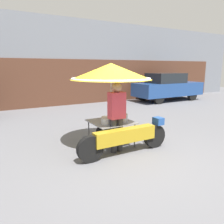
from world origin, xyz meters
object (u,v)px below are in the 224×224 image
(parked_car, at_px, (168,87))
(potted_plant, at_px, (184,88))
(vendor_person, at_px, (117,114))
(vendor_motorcycle_cart, at_px, (113,82))

(parked_car, bearing_deg, potted_plant, 22.79)
(parked_car, bearing_deg, vendor_person, -141.48)
(vendor_person, height_order, parked_car, vendor_person)
(vendor_motorcycle_cart, relative_size, vendor_person, 1.42)
(vendor_person, relative_size, parked_car, 0.38)
(potted_plant, bearing_deg, vendor_person, -145.27)
(vendor_motorcycle_cart, xyz_separation_m, parked_car, (6.75, 5.09, -0.81))
(vendor_person, bearing_deg, parked_car, 38.52)
(vendor_motorcycle_cart, xyz_separation_m, potted_plant, (9.33, 6.17, -1.11))
(vendor_motorcycle_cart, relative_size, parked_car, 0.55)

